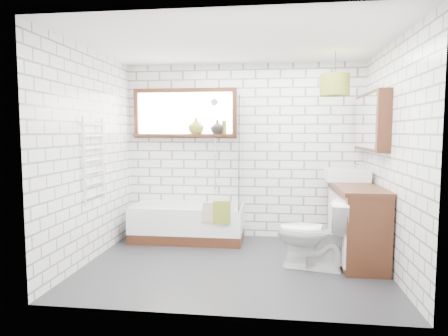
# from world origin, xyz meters

# --- Properties ---
(floor) EXTENTS (3.40, 2.60, 0.01)m
(floor) POSITION_xyz_m (0.00, 0.00, -0.01)
(floor) COLOR #232326
(floor) RESTS_ON ground
(ceiling) EXTENTS (3.40, 2.60, 0.01)m
(ceiling) POSITION_xyz_m (0.00, 0.00, 2.50)
(ceiling) COLOR white
(ceiling) RESTS_ON ground
(wall_back) EXTENTS (3.40, 0.01, 2.50)m
(wall_back) POSITION_xyz_m (0.00, 1.30, 1.25)
(wall_back) COLOR white
(wall_back) RESTS_ON ground
(wall_front) EXTENTS (3.40, 0.01, 2.50)m
(wall_front) POSITION_xyz_m (0.00, -1.30, 1.25)
(wall_front) COLOR white
(wall_front) RESTS_ON ground
(wall_left) EXTENTS (0.01, 2.60, 2.50)m
(wall_left) POSITION_xyz_m (-1.70, 0.00, 1.25)
(wall_left) COLOR white
(wall_left) RESTS_ON ground
(wall_right) EXTENTS (0.01, 2.60, 2.50)m
(wall_right) POSITION_xyz_m (1.70, 0.00, 1.25)
(wall_right) COLOR white
(wall_right) RESTS_ON ground
(window) EXTENTS (1.52, 0.16, 0.68)m
(window) POSITION_xyz_m (-0.85, 1.26, 1.80)
(window) COLOR black
(window) RESTS_ON wall_back
(towel_radiator) EXTENTS (0.06, 0.52, 1.00)m
(towel_radiator) POSITION_xyz_m (-1.66, 0.00, 1.20)
(towel_radiator) COLOR white
(towel_radiator) RESTS_ON wall_left
(mirror_cabinet) EXTENTS (0.16, 1.20, 0.70)m
(mirror_cabinet) POSITION_xyz_m (1.62, 0.60, 1.65)
(mirror_cabinet) COLOR black
(mirror_cabinet) RESTS_ON wall_right
(shower_riser) EXTENTS (0.02, 0.02, 1.30)m
(shower_riser) POSITION_xyz_m (-0.40, 1.26, 1.35)
(shower_riser) COLOR silver
(shower_riser) RESTS_ON wall_back
(bathtub) EXTENTS (1.55, 0.69, 0.50)m
(bathtub) POSITION_xyz_m (-0.75, 0.96, 0.25)
(bathtub) COLOR white
(bathtub) RESTS_ON floor
(shower_screen) EXTENTS (0.02, 0.72, 1.50)m
(shower_screen) POSITION_xyz_m (0.01, 0.96, 1.25)
(shower_screen) COLOR white
(shower_screen) RESTS_ON bathtub
(towel_green) EXTENTS (0.22, 0.06, 0.30)m
(towel_green) POSITION_xyz_m (-0.22, 0.61, 0.48)
(towel_green) COLOR olive
(towel_green) RESTS_ON bathtub
(towel_beige) EXTENTS (0.20, 0.05, 0.26)m
(towel_beige) POSITION_xyz_m (-0.37, 0.61, 0.48)
(towel_beige) COLOR tan
(towel_beige) RESTS_ON bathtub
(vanity) EXTENTS (0.51, 1.58, 0.90)m
(vanity) POSITION_xyz_m (1.45, 0.50, 0.45)
(vanity) COLOR black
(vanity) RESTS_ON floor
(basin) EXTENTS (0.53, 0.46, 0.15)m
(basin) POSITION_xyz_m (1.39, 0.82, 0.98)
(basin) COLOR white
(basin) RESTS_ON vanity
(tap) EXTENTS (0.04, 0.04, 0.16)m
(tap) POSITION_xyz_m (1.55, 0.82, 1.03)
(tap) COLOR silver
(tap) RESTS_ON vanity
(toilet) EXTENTS (0.59, 0.85, 0.79)m
(toilet) POSITION_xyz_m (0.89, -0.00, 0.40)
(toilet) COLOR white
(toilet) RESTS_ON floor
(vase_olive) EXTENTS (0.30, 0.30, 0.24)m
(vase_olive) POSITION_xyz_m (-0.68, 1.23, 1.60)
(vase_olive) COLOR olive
(vase_olive) RESTS_ON window
(vase_dark) EXTENTS (0.24, 0.24, 0.21)m
(vase_dark) POSITION_xyz_m (-0.36, 1.23, 1.58)
(vase_dark) COLOR black
(vase_dark) RESTS_ON window
(bottle) EXTENTS (0.08, 0.08, 0.19)m
(bottle) POSITION_xyz_m (-0.26, 1.23, 1.58)
(bottle) COLOR olive
(bottle) RESTS_ON window
(pendant) EXTENTS (0.36, 0.36, 0.26)m
(pendant) POSITION_xyz_m (1.18, 0.59, 2.10)
(pendant) COLOR olive
(pendant) RESTS_ON ceiling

